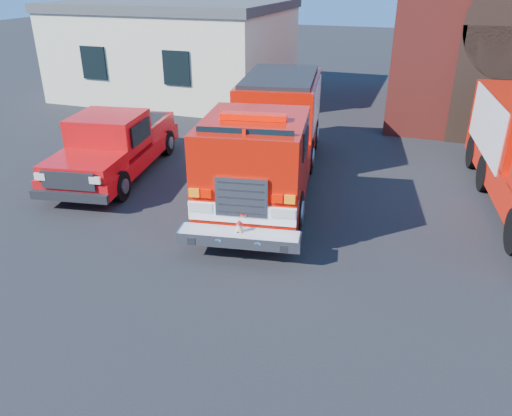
% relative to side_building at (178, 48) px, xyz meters
% --- Properties ---
extents(ground, '(100.00, 100.00, 0.00)m').
position_rel_side_building_xyz_m(ground, '(9.00, -13.00, -2.20)').
color(ground, black).
rests_on(ground, ground).
extents(side_building, '(10.20, 8.20, 4.35)m').
position_rel_side_building_xyz_m(side_building, '(0.00, 0.00, 0.00)').
color(side_building, beige).
rests_on(side_building, ground).
extents(fire_engine, '(3.89, 9.15, 2.73)m').
position_rel_side_building_xyz_m(fire_engine, '(7.89, -9.78, -0.79)').
color(fire_engine, black).
rests_on(fire_engine, ground).
extents(pickup_truck, '(2.98, 6.04, 1.89)m').
position_rel_side_building_xyz_m(pickup_truck, '(3.30, -10.63, -1.31)').
color(pickup_truck, black).
rests_on(pickup_truck, ground).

